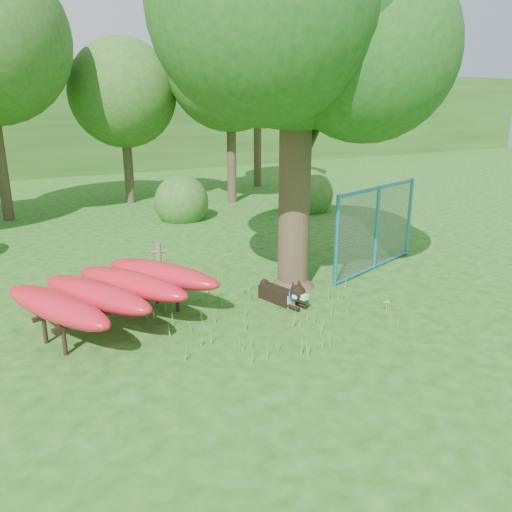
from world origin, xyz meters
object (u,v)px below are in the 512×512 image
kayak_rack (114,289)px  fence_section (376,228)px  oak_tree (295,10)px  husky_dog (284,294)px

kayak_rack → fence_section: bearing=-17.7°
kayak_rack → fence_section: (6.08, 0.05, 0.29)m
oak_tree → kayak_rack: (-3.70, -0.08, -4.63)m
oak_tree → husky_dog: (-0.65, -0.75, -5.12)m
kayak_rack → husky_dog: bearing=-30.5°
husky_dog → fence_section: bearing=1.9°
kayak_rack → husky_dog: kayak_rack is taller
husky_dog → fence_section: 3.20m
oak_tree → kayak_rack: bearing=-178.7°
fence_section → husky_dog: bearing=177.1°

